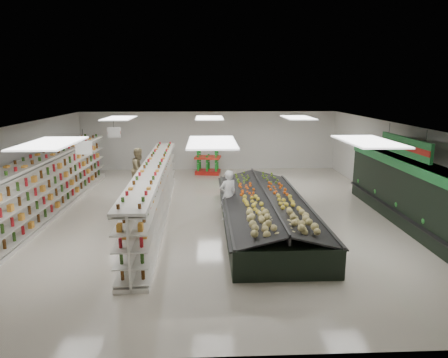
{
  "coord_description": "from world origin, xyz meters",
  "views": [
    {
      "loc": [
        -0.13,
        -13.98,
        4.53
      ],
      "look_at": [
        0.5,
        0.43,
        1.18
      ],
      "focal_mm": 32.0,
      "sensor_mm": 36.0,
      "label": 1
    }
  ],
  "objects_px": {
    "produce_island": "(265,211)",
    "soda_endcap": "(208,159)",
    "shopper_background": "(140,169)",
    "gondola_center": "(155,193)",
    "shopper_main": "(228,195)",
    "gondola_left": "(45,189)"
  },
  "relations": [
    {
      "from": "gondola_left",
      "to": "gondola_center",
      "type": "height_order",
      "value": "gondola_left"
    },
    {
      "from": "gondola_center",
      "to": "produce_island",
      "type": "relative_size",
      "value": 1.39
    },
    {
      "from": "shopper_background",
      "to": "produce_island",
      "type": "bearing_deg",
      "value": -107.46
    },
    {
      "from": "soda_endcap",
      "to": "shopper_main",
      "type": "relative_size",
      "value": 0.96
    },
    {
      "from": "soda_endcap",
      "to": "shopper_background",
      "type": "bearing_deg",
      "value": -134.13
    },
    {
      "from": "produce_island",
      "to": "gondola_left",
      "type": "bearing_deg",
      "value": 168.9
    },
    {
      "from": "gondola_center",
      "to": "soda_endcap",
      "type": "relative_size",
      "value": 6.49
    },
    {
      "from": "produce_island",
      "to": "shopper_main",
      "type": "relative_size",
      "value": 4.48
    },
    {
      "from": "produce_island",
      "to": "shopper_background",
      "type": "height_order",
      "value": "shopper_background"
    },
    {
      "from": "produce_island",
      "to": "shopper_background",
      "type": "xyz_separation_m",
      "value": [
        -4.91,
        5.06,
        0.41
      ]
    },
    {
      "from": "gondola_center",
      "to": "gondola_left",
      "type": "bearing_deg",
      "value": 172.97
    },
    {
      "from": "shopper_background",
      "to": "shopper_main",
      "type": "bearing_deg",
      "value": -110.94
    },
    {
      "from": "gondola_left",
      "to": "shopper_main",
      "type": "relative_size",
      "value": 7.04
    },
    {
      "from": "gondola_left",
      "to": "shopper_background",
      "type": "distance_m",
      "value": 4.5
    },
    {
      "from": "produce_island",
      "to": "soda_endcap",
      "type": "bearing_deg",
      "value": 102.76
    },
    {
      "from": "gondola_center",
      "to": "shopper_main",
      "type": "height_order",
      "value": "gondola_center"
    },
    {
      "from": "soda_endcap",
      "to": "shopper_background",
      "type": "distance_m",
      "value": 4.39
    },
    {
      "from": "gondola_left",
      "to": "produce_island",
      "type": "xyz_separation_m",
      "value": [
        7.67,
        -1.51,
        -0.45
      ]
    },
    {
      "from": "soda_endcap",
      "to": "gondola_left",
      "type": "bearing_deg",
      "value": -130.96
    },
    {
      "from": "gondola_left",
      "to": "shopper_background",
      "type": "bearing_deg",
      "value": 52.97
    },
    {
      "from": "soda_endcap",
      "to": "shopper_main",
      "type": "bearing_deg",
      "value": -84.89
    },
    {
      "from": "gondola_center",
      "to": "shopper_background",
      "type": "distance_m",
      "value": 4.11
    }
  ]
}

